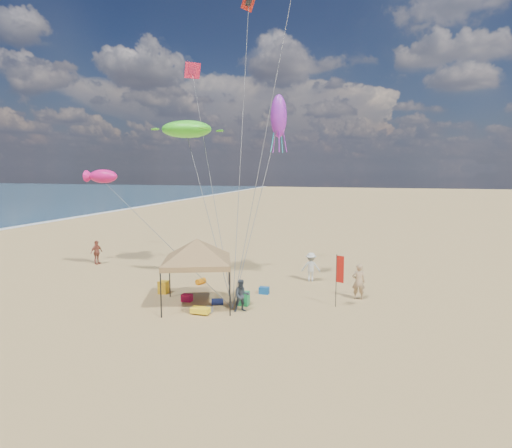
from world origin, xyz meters
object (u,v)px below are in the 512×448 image
object	(u,v)px
cooler_red	(187,298)
person_far_a	(97,252)
person_near_b	(242,296)
chair_yellow	(164,287)
beach_cart	(200,310)
canopy_tent	(197,241)
feather_flag	(339,272)
cooler_blue	(264,290)
person_near_a	(359,282)
chair_green	(244,298)
person_near_c	(311,267)

from	to	relation	value
cooler_red	person_far_a	bearing A→B (deg)	148.35
person_near_b	person_far_a	world-z (taller)	person_far_a
chair_yellow	person_near_b	distance (m)	5.45
beach_cart	person_near_b	size ratio (longest dim) A/B	0.56
beach_cart	canopy_tent	bearing A→B (deg)	118.78
feather_flag	person_far_a	bearing A→B (deg)	164.24
cooler_blue	person_near_b	size ratio (longest dim) A/B	0.34
canopy_tent	beach_cart	distance (m)	3.40
chair_yellow	person_near_a	distance (m)	10.75
chair_green	person_near_a	bearing A→B (deg)	24.96
chair_green	person_near_b	distance (m)	1.09
canopy_tent	chair_green	distance (m)	3.81
beach_cart	person_near_b	bearing A→B (deg)	26.92
person_far_a	feather_flag	bearing A→B (deg)	-94.54
chair_yellow	person_near_a	size ratio (longest dim) A/B	0.36
person_near_c	chair_yellow	bearing A→B (deg)	25.54
person_far_a	cooler_red	bearing A→B (deg)	-110.43
chair_green	person_far_a	xyz separation A→B (m)	(-13.19, 5.98, 0.53)
person_near_a	person_far_a	bearing A→B (deg)	-21.05
feather_flag	beach_cart	size ratio (longest dim) A/B	3.01
person_near_a	chair_yellow	bearing A→B (deg)	-0.81
chair_green	person_near_c	world-z (taller)	person_near_c
person_near_c	person_far_a	distance (m)	15.81
feather_flag	person_near_b	distance (m)	5.00
canopy_tent	person_far_a	size ratio (longest dim) A/B	3.48
feather_flag	cooler_blue	size ratio (longest dim) A/B	5.02
cooler_red	canopy_tent	bearing A→B (deg)	-30.35
cooler_red	cooler_blue	xyz separation A→B (m)	(3.58, 2.43, 0.00)
chair_yellow	person_far_a	distance (m)	9.77
cooler_red	beach_cart	distance (m)	2.21
person_near_c	cooler_blue	bearing A→B (deg)	50.78
feather_flag	chair_green	size ratio (longest dim) A/B	3.87
person_near_b	person_near_c	size ratio (longest dim) A/B	0.89
person_near_a	person_far_a	distance (m)	19.09
feather_flag	person_near_b	bearing A→B (deg)	-157.10
person_near_b	person_near_a	bearing A→B (deg)	3.69
cooler_red	person_near_c	size ratio (longest dim) A/B	0.30
beach_cart	person_near_a	distance (m)	8.53
cooler_blue	person_near_c	xyz separation A→B (m)	(2.13, 3.34, 0.71)
chair_green	person_far_a	distance (m)	14.49
chair_yellow	chair_green	bearing A→B (deg)	-8.41
feather_flag	chair_yellow	size ratio (longest dim) A/B	3.87
cooler_red	chair_yellow	bearing A→B (deg)	152.50
beach_cart	person_far_a	bearing A→B (deg)	145.83
cooler_red	person_near_a	xyz separation A→B (m)	(8.70, 2.85, 0.78)
person_near_b	person_near_c	world-z (taller)	person_near_c
canopy_tent	person_far_a	distance (m)	13.09
person_near_b	canopy_tent	bearing A→B (deg)	144.94
cooler_red	person_near_b	xyz separation A→B (m)	(3.28, -0.73, 0.61)
cooler_blue	canopy_tent	bearing A→B (deg)	-132.93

